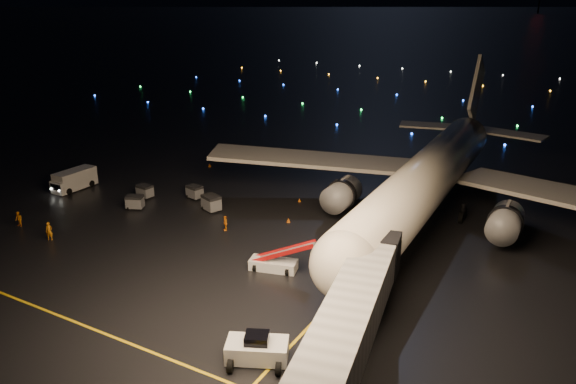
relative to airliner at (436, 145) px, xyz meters
name	(u,v)px	position (x,y,z in m)	size (l,w,h in m)	color
ground	(553,41)	(-13.15, 273.13, -7.88)	(2000.00, 2000.00, 0.00)	black
lane_centre	(386,246)	(-1.15, -11.87, -7.87)	(0.25, 80.00, 0.02)	gold
lane_cross	(66,319)	(-18.15, -36.87, -7.87)	(60.00, 0.25, 0.02)	gold
airliner	(436,145)	(0.00, 0.00, 0.00)	(55.65, 52.87, 15.77)	beige
pushback_tug	(257,347)	(-2.41, -33.85, -6.87)	(4.25, 2.23, 2.02)	silver
belt_loader	(273,254)	(-8.34, -21.80, -6.35)	(6.34, 1.73, 3.07)	silver
service_truck	(75,179)	(-42.22, -15.09, -6.61)	(2.18, 6.92, 2.55)	silver
crew_a	(49,231)	(-31.72, -27.51, -6.91)	(0.71, 0.47, 1.95)	orange
crew_b	(19,219)	(-37.57, -26.79, -7.04)	(0.82, 0.64, 1.69)	orange
crew_c	(225,223)	(-17.44, -16.60, -7.05)	(0.98, 0.41, 1.67)	orange
safety_cone_0	(288,220)	(-12.68, -11.33, -7.64)	(0.44, 0.44, 0.50)	orange
safety_cone_1	(354,195)	(-9.68, 0.00, -7.64)	(0.44, 0.44, 0.50)	orange
safety_cone_2	(299,200)	(-14.70, -5.04, -7.65)	(0.41, 0.41, 0.46)	orange
safety_cone_3	(210,165)	(-33.05, 1.27, -7.63)	(0.45, 0.45, 0.51)	orange
taxiway_lights	(470,96)	(-13.15, 79.13, -7.70)	(164.00, 92.00, 0.36)	black
baggage_cart_0	(211,203)	(-22.22, -12.69, -6.95)	(2.19, 1.53, 1.86)	slate
baggage_cart_1	(135,202)	(-30.39, -16.63, -7.07)	(1.90, 1.33, 1.62)	slate
baggage_cart_2	(195,192)	(-26.53, -10.36, -7.07)	(1.91, 1.34, 1.63)	slate
baggage_cart_3	(145,191)	(-32.11, -13.15, -7.08)	(1.88, 1.32, 1.60)	slate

